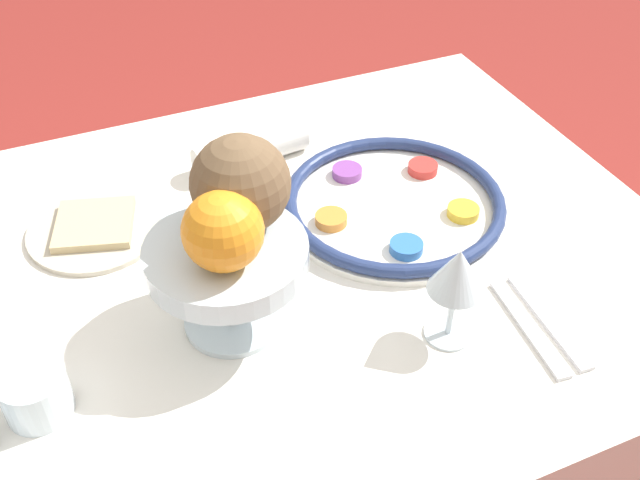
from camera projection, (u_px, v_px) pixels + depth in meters
dining_table at (285, 425)px, 1.29m from camera, size 1.12×0.86×0.77m
seder_plate at (394, 203)px, 1.10m from camera, size 0.33×0.33×0.03m
wine_glass at (457, 275)px, 0.86m from camera, size 0.07×0.07×0.14m
fruit_stand at (227, 264)px, 0.88m from camera, size 0.19×0.19×0.13m
orange_fruit at (223, 231)px, 0.81m from camera, size 0.09×0.09×0.09m
coconut at (240, 184)px, 0.85m from camera, size 0.12×0.12×0.12m
bread_plate at (95, 228)px, 1.07m from camera, size 0.19×0.19×0.02m
napkin_roll at (251, 149)px, 1.20m from camera, size 0.19×0.07×0.05m
cup_mid at (35, 394)px, 0.82m from camera, size 0.08×0.08×0.06m
fork_left at (549, 321)px, 0.94m from camera, size 0.03×0.17×0.01m
fork_right at (529, 328)px, 0.93m from camera, size 0.04×0.17×0.01m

